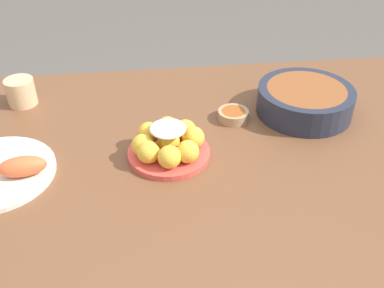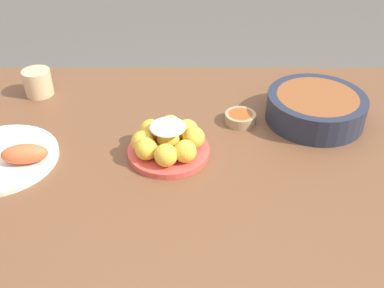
{
  "view_description": "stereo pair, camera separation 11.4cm",
  "coord_description": "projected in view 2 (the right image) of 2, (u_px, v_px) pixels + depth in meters",
  "views": [
    {
      "loc": [
        -0.17,
        -0.91,
        1.47
      ],
      "look_at": [
        -0.06,
        0.01,
        0.81
      ],
      "focal_mm": 42.0,
      "sensor_mm": 36.0,
      "label": 1
    },
    {
      "loc": [
        -0.06,
        -0.92,
        1.47
      ],
      "look_at": [
        -0.06,
        0.01,
        0.81
      ],
      "focal_mm": 42.0,
      "sensor_mm": 36.0,
      "label": 2
    }
  ],
  "objects": [
    {
      "name": "dining_table",
      "position": [
        214.0,
        184.0,
        1.21
      ],
      "size": [
        1.49,
        1.07,
        0.77
      ],
      "color": "brown",
      "rests_on": "ground_plane"
    },
    {
      "name": "cake_plate",
      "position": [
        169.0,
        142.0,
        1.16
      ],
      "size": [
        0.21,
        0.21,
        0.09
      ],
      "color": "#E04C42",
      "rests_on": "dining_table"
    },
    {
      "name": "serving_bowl",
      "position": [
        316.0,
        107.0,
        1.29
      ],
      "size": [
        0.28,
        0.28,
        0.08
      ],
      "color": "#232838",
      "rests_on": "dining_table"
    },
    {
      "name": "sauce_bowl",
      "position": [
        241.0,
        118.0,
        1.29
      ],
      "size": [
        0.09,
        0.09,
        0.03
      ],
      "color": "tan",
      "rests_on": "dining_table"
    },
    {
      "name": "cup_far",
      "position": [
        39.0,
        82.0,
        1.41
      ],
      "size": [
        0.09,
        0.09,
        0.08
      ],
      "color": "#DBB27F",
      "rests_on": "dining_table"
    }
  ]
}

